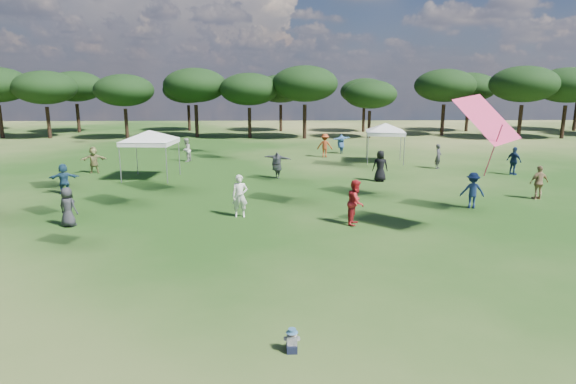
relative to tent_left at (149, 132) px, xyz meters
name	(u,v)px	position (x,y,z in m)	size (l,w,h in m)	color
tree_line	(295,86)	(9.80, 25.30, 2.60)	(108.78, 17.63, 7.77)	black
tent_left	(149,132)	(0.00, 0.00, 0.00)	(5.88, 5.88, 3.25)	gray
tent_right	(386,125)	(15.61, 5.94, -0.07)	(5.43, 5.43, 3.18)	gray
toddler	(292,341)	(7.90, -19.73, -2.58)	(0.35, 0.40, 0.54)	black
festival_crowd	(297,164)	(8.90, -0.01, -1.96)	(28.11, 22.12, 1.86)	olive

